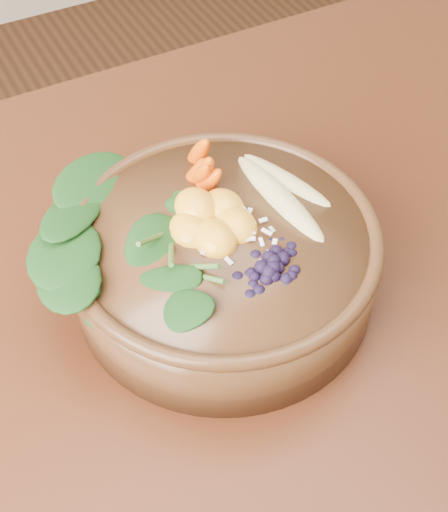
# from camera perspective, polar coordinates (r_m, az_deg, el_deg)

# --- Properties ---
(ground) EXTENTS (4.00, 4.00, 0.00)m
(ground) POSITION_cam_1_polar(r_m,az_deg,el_deg) (1.56, 10.04, -15.37)
(ground) COLOR #381E0F
(ground) RESTS_ON ground
(dining_table) EXTENTS (1.60, 0.90, 0.75)m
(dining_table) POSITION_cam_1_polar(r_m,az_deg,el_deg) (1.03, 14.83, 1.32)
(dining_table) COLOR #331C0C
(dining_table) RESTS_ON ground
(stoneware_bowl) EXTENTS (0.41, 0.41, 0.09)m
(stoneware_bowl) POSITION_cam_1_polar(r_m,az_deg,el_deg) (0.78, 0.00, -0.49)
(stoneware_bowl) COLOR #4C2D15
(stoneware_bowl) RESTS_ON dining_table
(kale_heap) EXTENTS (0.26, 0.25, 0.05)m
(kale_heap) POSITION_cam_1_polar(r_m,az_deg,el_deg) (0.74, -6.59, 3.84)
(kale_heap) COLOR #194516
(kale_heap) RESTS_ON stoneware_bowl
(carrot_cluster) EXTENTS (0.09, 0.09, 0.09)m
(carrot_cluster) POSITION_cam_1_polar(r_m,az_deg,el_deg) (0.79, -1.45, 9.61)
(carrot_cluster) COLOR #FF5D00
(carrot_cluster) RESTS_ON stoneware_bowl
(banana_halves) EXTENTS (0.09, 0.19, 0.03)m
(banana_halves) POSITION_cam_1_polar(r_m,az_deg,el_deg) (0.79, 4.78, 6.28)
(banana_halves) COLOR #E0CC84
(banana_halves) RESTS_ON stoneware_bowl
(mandarin_cluster) EXTENTS (0.12, 0.13, 0.04)m
(mandarin_cluster) POSITION_cam_1_polar(r_m,az_deg,el_deg) (0.74, -0.99, 3.66)
(mandarin_cluster) COLOR #F9A420
(mandarin_cluster) RESTS_ON stoneware_bowl
(blueberry_pile) EXTENTS (0.18, 0.15, 0.05)m
(blueberry_pile) POSITION_cam_1_polar(r_m,az_deg,el_deg) (0.70, 4.14, 0.28)
(blueberry_pile) COLOR black
(blueberry_pile) RESTS_ON stoneware_bowl
(coconut_flakes) EXTENTS (0.12, 0.11, 0.01)m
(coconut_flakes) POSITION_cam_1_polar(r_m,az_deg,el_deg) (0.73, 1.38, 1.18)
(coconut_flakes) COLOR white
(coconut_flakes) RESTS_ON stoneware_bowl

